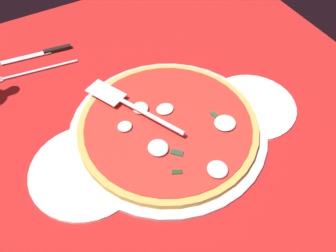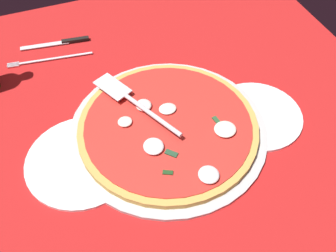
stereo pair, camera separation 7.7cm
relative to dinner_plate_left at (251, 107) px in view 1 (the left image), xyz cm
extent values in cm
cube|color=#B31A1A|center=(22.00, -4.37, -1.00)|extent=(113.83, 113.83, 0.80)
cube|color=white|center=(-31.75, -26.50, -0.55)|extent=(6.32, 6.32, 0.10)
cube|color=white|center=(-31.75, -13.86, -0.55)|extent=(6.32, 6.32, 0.10)
cube|color=white|center=(-25.42, -32.83, -0.55)|extent=(6.32, 6.32, 0.10)
cube|color=white|center=(-25.42, -20.18, -0.55)|extent=(6.32, 6.32, 0.10)
cube|color=white|center=(-25.42, -7.53, -0.55)|extent=(6.32, 6.32, 0.10)
cube|color=white|center=(-19.10, -39.15, -0.55)|extent=(6.32, 6.32, 0.10)
cube|color=white|center=(-19.10, -26.50, -0.55)|extent=(6.32, 6.32, 0.10)
cube|color=white|center=(-19.10, -13.86, -0.55)|extent=(6.32, 6.32, 0.10)
cube|color=white|center=(-19.10, -1.21, -0.55)|extent=(6.32, 6.32, 0.10)
cube|color=white|center=(-12.78, -32.83, -0.55)|extent=(6.32, 6.32, 0.10)
cube|color=white|center=(-12.78, -20.18, -0.55)|extent=(6.32, 6.32, 0.10)
cube|color=white|center=(-12.78, -7.53, -0.55)|extent=(6.32, 6.32, 0.10)
cube|color=white|center=(-12.78, 5.11, -0.55)|extent=(6.32, 6.32, 0.10)
cube|color=white|center=(-6.45, -39.15, -0.55)|extent=(6.32, 6.32, 0.10)
cube|color=silver|center=(-6.45, -26.50, -0.55)|extent=(6.32, 6.32, 0.10)
cube|color=white|center=(-6.45, -13.86, -0.55)|extent=(6.32, 6.32, 0.10)
cube|color=white|center=(-6.45, -1.21, -0.55)|extent=(6.32, 6.32, 0.10)
cube|color=white|center=(-6.45, 11.44, -0.55)|extent=(6.32, 6.32, 0.10)
cube|color=white|center=(-0.13, -45.48, -0.55)|extent=(6.32, 6.32, 0.10)
cube|color=white|center=(-0.13, -32.83, -0.55)|extent=(6.32, 6.32, 0.10)
cube|color=silver|center=(-0.13, -20.18, -0.55)|extent=(6.32, 6.32, 0.10)
cube|color=white|center=(-0.13, -7.53, -0.55)|extent=(6.32, 6.32, 0.10)
cube|color=white|center=(-0.13, 5.11, -0.55)|extent=(6.32, 6.32, 0.10)
cube|color=white|center=(-0.13, 17.76, -0.55)|extent=(6.32, 6.32, 0.10)
cube|color=silver|center=(6.19, -51.80, -0.55)|extent=(6.32, 6.32, 0.10)
cube|color=white|center=(6.19, -39.15, -0.55)|extent=(6.32, 6.32, 0.10)
cube|color=white|center=(6.19, -26.50, -0.55)|extent=(6.32, 6.32, 0.10)
cube|color=white|center=(6.19, -13.86, -0.55)|extent=(6.32, 6.32, 0.10)
cube|color=silver|center=(6.19, -1.21, -0.55)|extent=(6.32, 6.32, 0.10)
cube|color=white|center=(6.19, 11.44, -0.55)|extent=(6.32, 6.32, 0.10)
cube|color=white|center=(6.19, 24.09, -0.55)|extent=(6.32, 6.32, 0.10)
cube|color=white|center=(12.52, -58.12, -0.55)|extent=(6.32, 6.32, 0.10)
cube|color=white|center=(12.52, -45.48, -0.55)|extent=(6.32, 6.32, 0.10)
cube|color=white|center=(12.52, -32.83, -0.55)|extent=(6.32, 6.32, 0.10)
cube|color=white|center=(12.52, -20.18, -0.55)|extent=(6.32, 6.32, 0.10)
cube|color=silver|center=(12.52, -7.53, -0.55)|extent=(6.32, 6.32, 0.10)
cube|color=white|center=(12.52, 5.11, -0.55)|extent=(6.32, 6.32, 0.10)
cube|color=white|center=(12.52, 17.76, -0.55)|extent=(6.32, 6.32, 0.10)
cube|color=white|center=(12.52, 30.41, -0.55)|extent=(6.32, 6.32, 0.10)
cube|color=white|center=(18.84, -51.80, -0.55)|extent=(6.32, 6.32, 0.10)
cube|color=white|center=(18.84, -39.15, -0.55)|extent=(6.32, 6.32, 0.10)
cube|color=white|center=(18.84, -26.50, -0.55)|extent=(6.32, 6.32, 0.10)
cube|color=white|center=(18.84, -13.86, -0.55)|extent=(6.32, 6.32, 0.10)
cube|color=white|center=(18.84, -1.21, -0.55)|extent=(6.32, 6.32, 0.10)
cube|color=white|center=(18.84, 11.44, -0.55)|extent=(6.32, 6.32, 0.10)
cube|color=white|center=(18.84, 24.09, -0.55)|extent=(6.32, 6.32, 0.10)
cube|color=silver|center=(25.17, -58.12, -0.55)|extent=(6.32, 6.32, 0.10)
cube|color=white|center=(25.17, -45.48, -0.55)|extent=(6.32, 6.32, 0.10)
cube|color=silver|center=(25.17, -32.83, -0.55)|extent=(6.32, 6.32, 0.10)
cube|color=white|center=(25.17, -20.18, -0.55)|extent=(6.32, 6.32, 0.10)
cube|color=white|center=(25.17, -7.53, -0.55)|extent=(6.32, 6.32, 0.10)
cube|color=white|center=(25.17, 5.11, -0.55)|extent=(6.32, 6.32, 0.10)
cube|color=white|center=(25.17, 17.76, -0.55)|extent=(6.32, 6.32, 0.10)
cube|color=white|center=(31.49, -51.80, -0.55)|extent=(6.32, 6.32, 0.10)
cube|color=silver|center=(31.49, -39.15, -0.55)|extent=(6.32, 6.32, 0.10)
cube|color=white|center=(31.49, -26.50, -0.55)|extent=(6.32, 6.32, 0.10)
cube|color=white|center=(31.49, -13.86, -0.55)|extent=(6.32, 6.32, 0.10)
cube|color=white|center=(31.49, -1.21, -0.55)|extent=(6.32, 6.32, 0.10)
cube|color=white|center=(31.49, 11.44, -0.55)|extent=(6.32, 6.32, 0.10)
cube|color=white|center=(37.81, -58.12, -0.55)|extent=(6.32, 6.32, 0.10)
cube|color=white|center=(37.81, -45.48, -0.55)|extent=(6.32, 6.32, 0.10)
cube|color=white|center=(37.81, -32.83, -0.55)|extent=(6.32, 6.32, 0.10)
cube|color=white|center=(37.81, -20.18, -0.55)|extent=(6.32, 6.32, 0.10)
cube|color=white|center=(37.81, -7.53, -0.55)|extent=(6.32, 6.32, 0.10)
cube|color=white|center=(37.81, 5.11, -0.55)|extent=(6.32, 6.32, 0.10)
cube|color=white|center=(37.81, 17.76, -0.55)|extent=(6.32, 6.32, 0.10)
cube|color=white|center=(44.14, -51.80, -0.55)|extent=(6.32, 6.32, 0.10)
cube|color=white|center=(44.14, -39.15, -0.55)|extent=(6.32, 6.32, 0.10)
cube|color=white|center=(44.14, -26.50, -0.55)|extent=(6.32, 6.32, 0.10)
cube|color=white|center=(44.14, -13.86, -0.55)|extent=(6.32, 6.32, 0.10)
cube|color=white|center=(44.14, -1.21, -0.55)|extent=(6.32, 6.32, 0.10)
cube|color=white|center=(44.14, 11.44, -0.55)|extent=(6.32, 6.32, 0.10)
cube|color=silver|center=(50.46, -20.18, -0.55)|extent=(6.32, 6.32, 0.10)
cube|color=white|center=(50.46, -7.53, -0.55)|extent=(6.32, 6.32, 0.10)
cube|color=white|center=(50.46, 5.11, -0.55)|extent=(6.32, 6.32, 0.10)
cube|color=white|center=(56.79, -1.21, -0.55)|extent=(6.32, 6.32, 0.10)
cylinder|color=#B9BABA|center=(20.37, -3.10, 0.05)|extent=(43.33, 43.33, 1.10)
cylinder|color=silver|center=(0.00, 0.00, 0.00)|extent=(20.62, 20.62, 1.00)
cylinder|color=white|center=(39.88, -1.98, 0.00)|extent=(23.29, 23.29, 1.00)
cylinder|color=gold|center=(20.37, -3.10, 1.28)|extent=(39.21, 39.21, 1.36)
cylinder|color=red|center=(20.37, -3.10, 2.11)|extent=(36.31, 36.31, 0.30)
ellipsoid|color=silver|center=(23.64, -9.73, 2.86)|extent=(3.51, 3.71, 1.21)
ellipsoid|color=white|center=(17.83, 12.14, 2.89)|extent=(4.12, 4.23, 1.27)
ellipsoid|color=white|center=(9.78, 3.03, 2.85)|extent=(4.71, 4.55, 1.19)
ellipsoid|color=silver|center=(18.99, -6.95, 2.69)|extent=(3.97, 3.38, 0.87)
ellipsoid|color=white|center=(25.45, 1.88, 2.88)|extent=(4.22, 4.42, 1.24)
ellipsoid|color=white|center=(28.94, -6.65, 2.76)|extent=(3.14, 2.96, 1.01)
cube|color=#1F421C|center=(24.91, 8.56, 2.41)|extent=(2.24, 1.74, 0.30)
cube|color=#29532F|center=(10.16, 0.09, 2.41)|extent=(1.46, 2.92, 0.30)
cube|color=#25492E|center=(22.58, 4.52, 2.41)|extent=(2.70, 2.73, 0.30)
cube|color=silver|center=(28.69, -17.05, 3.67)|extent=(7.84, 9.79, 0.30)
cylinder|color=silver|center=(23.15, -5.50, 4.02)|extent=(8.23, 15.69, 1.00)
cube|color=white|center=(38.39, -39.12, -0.20)|extent=(19.16, 15.79, 0.60)
cube|color=silver|center=(38.79, -36.08, 0.23)|extent=(18.65, 3.02, 0.25)
cube|color=black|center=(32.55, -41.45, 0.50)|extent=(7.40, 2.14, 0.80)
cube|color=silver|center=(40.71, -42.51, 0.23)|extent=(12.87, 3.05, 0.25)
camera|label=1|loc=(46.82, 44.25, 66.27)|focal=41.63mm
camera|label=2|loc=(39.86, 47.52, 66.27)|focal=41.63mm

